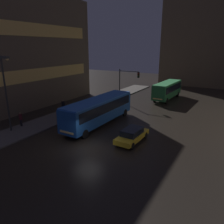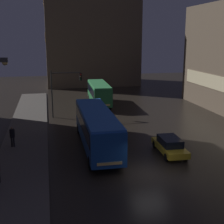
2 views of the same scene
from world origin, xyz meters
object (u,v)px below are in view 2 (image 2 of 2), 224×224
object	(u,v)px
bus_far	(99,92)
pedestrian_near	(12,135)
bus_near	(97,126)
traffic_light_main	(63,85)
car_taxi	(170,145)

from	to	relation	value
bus_far	pedestrian_near	xyz separation A→B (m)	(-10.29, -16.04, -0.66)
bus_near	pedestrian_near	xyz separation A→B (m)	(-7.15, 1.35, -0.76)
bus_near	pedestrian_near	world-z (taller)	bus_near
bus_far	traffic_light_main	xyz separation A→B (m)	(-5.30, -5.83, 1.96)
car_taxi	pedestrian_near	distance (m)	13.43
pedestrian_near	traffic_light_main	world-z (taller)	traffic_light_main
bus_far	traffic_light_main	world-z (taller)	traffic_light_main
pedestrian_near	traffic_light_main	distance (m)	11.67
traffic_light_main	bus_near	bearing A→B (deg)	-79.41
bus_far	traffic_light_main	distance (m)	8.12
traffic_light_main	bus_far	bearing A→B (deg)	47.74
car_taxi	pedestrian_near	size ratio (longest dim) A/B	2.49
bus_far	pedestrian_near	size ratio (longest dim) A/B	5.12
bus_far	pedestrian_near	bearing A→B (deg)	59.49
bus_near	bus_far	xyz separation A→B (m)	(3.14, 17.40, -0.10)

